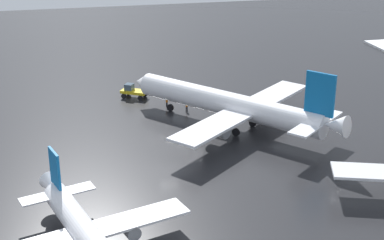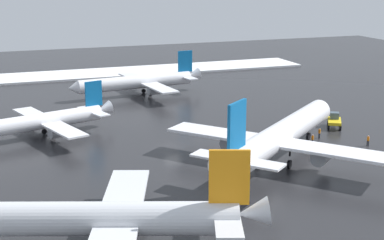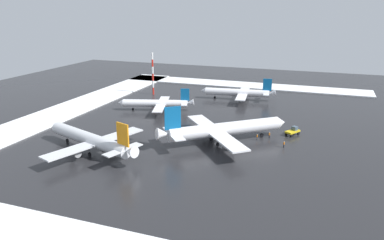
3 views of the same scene
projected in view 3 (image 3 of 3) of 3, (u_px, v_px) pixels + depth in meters
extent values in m
plane|color=#232326|center=(196.00, 125.00, 119.42)|extent=(240.00, 240.00, 0.00)
cube|color=white|center=(66.00, 110.00, 135.63)|extent=(152.00, 16.00, 0.47)
cube|color=white|center=(242.00, 85.00, 179.62)|extent=(14.00, 116.00, 0.47)
cylinder|color=white|center=(226.00, 129.00, 103.52)|extent=(23.89, 27.63, 3.72)
cone|color=white|center=(281.00, 123.00, 109.30)|extent=(4.40, 4.28, 3.54)
cone|color=white|center=(163.00, 134.00, 97.48)|extent=(4.94, 5.03, 3.62)
cube|color=white|center=(203.00, 122.00, 110.62)|extent=(14.02, 12.82, 0.39)
cylinder|color=gray|center=(207.00, 128.00, 109.15)|extent=(4.07, 4.26, 2.19)
cube|color=white|center=(229.00, 142.00, 94.47)|extent=(14.02, 12.82, 0.39)
cylinder|color=gray|center=(227.00, 143.00, 96.93)|extent=(4.07, 4.26, 2.19)
cube|color=#0C5999|center=(173.00, 118.00, 97.16)|extent=(3.11, 3.62, 6.13)
cube|color=white|center=(170.00, 130.00, 101.43)|extent=(5.86, 5.55, 0.26)
cube|color=white|center=(178.00, 137.00, 95.52)|extent=(5.86, 5.55, 0.26)
cylinder|color=black|center=(262.00, 130.00, 107.74)|extent=(0.26, 0.26, 0.77)
cylinder|color=black|center=(262.00, 135.00, 108.21)|extent=(1.07, 1.17, 1.20)
cylinder|color=black|center=(211.00, 133.00, 105.10)|extent=(0.26, 0.26, 0.77)
cylinder|color=black|center=(211.00, 139.00, 105.56)|extent=(1.07, 1.17, 1.20)
cylinder|color=black|center=(218.00, 139.00, 100.76)|extent=(0.26, 0.26, 0.77)
cylinder|color=black|center=(218.00, 144.00, 101.22)|extent=(1.07, 1.17, 1.20)
cylinder|color=white|center=(155.00, 103.00, 135.45)|extent=(9.27, 23.18, 2.65)
cone|color=white|center=(121.00, 103.00, 136.13)|extent=(2.95, 2.52, 2.52)
cone|color=white|center=(190.00, 102.00, 134.63)|extent=(2.96, 3.32, 2.58)
cube|color=white|center=(159.00, 109.00, 129.28)|extent=(10.70, 6.20, 0.28)
cylinder|color=gray|center=(159.00, 110.00, 131.02)|extent=(2.26, 2.99, 1.56)
cube|color=white|center=(164.00, 100.00, 141.51)|extent=(10.70, 6.20, 0.28)
cylinder|color=gray|center=(162.00, 103.00, 140.26)|extent=(2.26, 2.99, 1.56)
cube|color=#0C5999|center=(185.00, 95.00, 133.89)|extent=(1.17, 3.07, 4.37)
cube|color=white|center=(184.00, 104.00, 132.55)|extent=(4.17, 3.02, 0.19)
cube|color=white|center=(185.00, 101.00, 137.02)|extent=(4.17, 3.02, 0.19)
cylinder|color=black|center=(133.00, 106.00, 136.23)|extent=(0.19, 0.19, 0.55)
cylinder|color=black|center=(133.00, 109.00, 136.56)|extent=(0.51, 0.90, 0.86)
cylinder|color=black|center=(161.00, 108.00, 134.03)|extent=(0.19, 0.19, 0.55)
cylinder|color=black|center=(161.00, 111.00, 134.36)|extent=(0.51, 0.90, 0.86)
cylinder|color=black|center=(162.00, 105.00, 137.31)|extent=(0.19, 0.19, 0.55)
cylinder|color=black|center=(162.00, 108.00, 137.64)|extent=(0.51, 0.90, 0.86)
cylinder|color=silver|center=(89.00, 139.00, 96.99)|extent=(13.08, 28.88, 3.34)
cone|color=silver|center=(55.00, 127.00, 106.69)|extent=(3.78, 3.29, 3.17)
cone|color=silver|center=(130.00, 151.00, 86.99)|extent=(3.86, 4.26, 3.25)
cube|color=silver|center=(68.00, 151.00, 89.33)|extent=(13.48, 8.37, 0.35)
cylinder|color=gray|center=(74.00, 152.00, 91.37)|extent=(2.98, 3.81, 1.97)
cube|color=silver|center=(120.00, 134.00, 101.22)|extent=(13.48, 8.37, 0.35)
cylinder|color=gray|center=(114.00, 139.00, 100.35)|extent=(2.98, 3.81, 1.97)
cube|color=orange|center=(123.00, 135.00, 87.37)|extent=(1.66, 3.82, 5.50)
cube|color=silver|center=(113.00, 153.00, 86.43)|extent=(5.30, 3.99, 0.24)
cube|color=silver|center=(132.00, 146.00, 90.78)|extent=(5.30, 3.99, 0.24)
cylinder|color=black|center=(67.00, 136.00, 103.71)|extent=(0.24, 0.24, 0.69)
cylinder|color=black|center=(67.00, 141.00, 104.12)|extent=(0.69, 1.13, 1.08)
cylinder|color=black|center=(89.00, 149.00, 94.02)|extent=(0.24, 0.24, 0.69)
cylinder|color=black|center=(89.00, 154.00, 94.44)|extent=(0.69, 1.13, 1.08)
cylinder|color=black|center=(103.00, 144.00, 97.21)|extent=(0.24, 0.24, 0.69)
cylinder|color=black|center=(103.00, 150.00, 97.63)|extent=(0.69, 1.13, 1.08)
cylinder|color=white|center=(237.00, 92.00, 151.38)|extent=(6.05, 25.83, 2.91)
cone|color=white|center=(203.00, 91.00, 154.32)|extent=(3.00, 2.38, 2.76)
cone|color=white|center=(272.00, 93.00, 148.26)|extent=(2.83, 3.34, 2.83)
cube|color=white|center=(241.00, 97.00, 144.37)|extent=(11.50, 5.11, 0.31)
cylinder|color=gray|center=(241.00, 98.00, 146.30)|extent=(2.06, 3.10, 1.71)
cube|color=white|center=(245.00, 90.00, 157.46)|extent=(11.50, 5.11, 0.31)
cylinder|color=gray|center=(243.00, 93.00, 156.20)|extent=(2.06, 3.10, 1.71)
cube|color=#0C5999|center=(267.00, 85.00, 147.77)|extent=(0.73, 3.43, 4.79)
cube|color=white|center=(266.00, 94.00, 146.38)|extent=(4.35, 2.71, 0.21)
cube|color=white|center=(267.00, 92.00, 151.17)|extent=(4.35, 2.71, 0.21)
cylinder|color=black|center=(215.00, 94.00, 153.66)|extent=(0.21, 0.21, 0.60)
cylinder|color=black|center=(215.00, 97.00, 154.02)|extent=(0.41, 0.97, 0.94)
cylinder|color=black|center=(243.00, 97.00, 149.46)|extent=(0.21, 0.21, 0.60)
cylinder|color=black|center=(242.00, 100.00, 149.82)|extent=(0.41, 0.97, 0.94)
cylinder|color=black|center=(243.00, 95.00, 152.97)|extent=(0.21, 0.21, 0.60)
cylinder|color=black|center=(243.00, 98.00, 153.33)|extent=(0.41, 0.97, 0.94)
cube|color=gold|center=(293.00, 131.00, 109.89)|extent=(5.07, 4.29, 0.50)
cube|color=#3F5160|center=(295.00, 128.00, 110.21)|extent=(1.98, 2.01, 1.10)
cylinder|color=black|center=(293.00, 132.00, 111.80)|extent=(0.93, 0.75, 0.90)
cylinder|color=black|center=(298.00, 133.00, 110.31)|extent=(0.93, 0.75, 0.90)
cylinder|color=black|center=(286.00, 134.00, 109.88)|extent=(0.93, 0.75, 0.90)
cylinder|color=black|center=(292.00, 136.00, 108.40)|extent=(0.93, 0.75, 0.90)
cylinder|color=black|center=(269.00, 137.00, 107.72)|extent=(0.16, 0.16, 0.85)
cylinder|color=black|center=(270.00, 137.00, 107.74)|extent=(0.16, 0.16, 0.85)
cylinder|color=orange|center=(269.00, 134.00, 107.52)|extent=(0.36, 0.36, 0.62)
sphere|color=tan|center=(269.00, 133.00, 107.39)|extent=(0.24, 0.24, 0.24)
cylinder|color=black|center=(284.00, 146.00, 100.57)|extent=(0.16, 0.16, 0.85)
cylinder|color=black|center=(284.00, 146.00, 100.39)|extent=(0.16, 0.16, 0.85)
cylinder|color=orange|center=(284.00, 143.00, 100.26)|extent=(0.36, 0.36, 0.62)
sphere|color=tan|center=(284.00, 142.00, 100.14)|extent=(0.24, 0.24, 0.24)
cylinder|color=black|center=(257.00, 138.00, 106.25)|extent=(0.16, 0.16, 0.85)
cylinder|color=black|center=(257.00, 139.00, 106.08)|extent=(0.16, 0.16, 0.85)
cylinder|color=orange|center=(257.00, 136.00, 105.95)|extent=(0.36, 0.36, 0.62)
sphere|color=tan|center=(257.00, 135.00, 105.83)|extent=(0.24, 0.24, 0.24)
cylinder|color=red|center=(153.00, 91.00, 160.92)|extent=(0.70, 0.70, 3.00)
cylinder|color=white|center=(153.00, 84.00, 160.04)|extent=(0.70, 0.70, 3.00)
cylinder|color=red|center=(153.00, 77.00, 159.17)|extent=(0.70, 0.70, 3.00)
cylinder|color=white|center=(153.00, 70.00, 158.30)|extent=(0.70, 0.70, 3.00)
cylinder|color=red|center=(152.00, 63.00, 157.42)|extent=(0.70, 0.70, 3.00)
cylinder|color=white|center=(152.00, 56.00, 156.55)|extent=(0.70, 0.70, 3.00)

